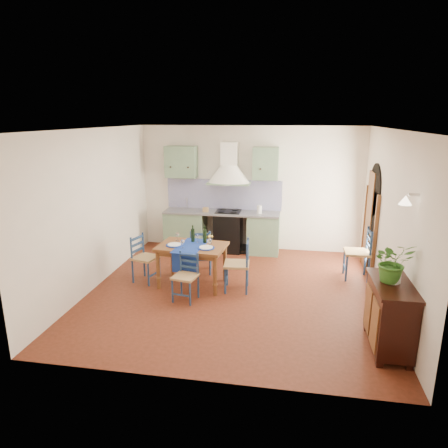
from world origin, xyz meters
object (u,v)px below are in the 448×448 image
(chair_near, at_px, (186,276))
(dining_table, at_px, (192,250))
(sideboard, at_px, (390,313))
(potted_plant, at_px, (393,262))

(chair_near, bearing_deg, dining_table, 93.98)
(dining_table, height_order, sideboard, dining_table)
(sideboard, xyz_separation_m, potted_plant, (-0.02, 0.05, 0.70))
(dining_table, bearing_deg, chair_near, -86.02)
(potted_plant, bearing_deg, dining_table, 153.12)
(dining_table, distance_m, sideboard, 3.44)
(sideboard, bearing_deg, potted_plant, 111.77)
(dining_table, height_order, potted_plant, potted_plant)
(chair_near, distance_m, sideboard, 3.16)
(sideboard, distance_m, potted_plant, 0.70)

